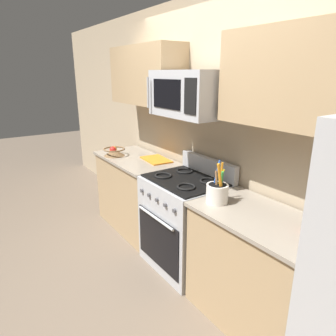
{
  "coord_description": "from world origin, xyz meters",
  "views": [
    {
      "loc": [
        2.15,
        -0.99,
        1.89
      ],
      "look_at": [
        -0.11,
        0.56,
        1.03
      ],
      "focal_mm": 32.47,
      "sensor_mm": 36.0,
      "label": 1
    }
  ],
  "objects_px": {
    "microwave": "(190,94)",
    "utensil_crock": "(217,192)",
    "cutting_board": "(156,160)",
    "range_oven": "(185,222)",
    "bottle_hot_sauce": "(308,216)",
    "fruit_basket": "(114,151)"
  },
  "relations": [
    {
      "from": "microwave",
      "to": "utensil_crock",
      "type": "distance_m",
      "value": 0.91
    },
    {
      "from": "utensil_crock",
      "to": "cutting_board",
      "type": "relative_size",
      "value": 0.87
    },
    {
      "from": "range_oven",
      "to": "bottle_hot_sauce",
      "type": "xyz_separation_m",
      "value": [
        1.2,
        0.06,
        0.54
      ]
    },
    {
      "from": "range_oven",
      "to": "utensil_crock",
      "type": "distance_m",
      "value": 0.76
    },
    {
      "from": "fruit_basket",
      "to": "utensil_crock",
      "type": "bearing_deg",
      "value": 2.26
    },
    {
      "from": "range_oven",
      "to": "microwave",
      "type": "distance_m",
      "value": 1.24
    },
    {
      "from": "range_oven",
      "to": "fruit_basket",
      "type": "height_order",
      "value": "range_oven"
    },
    {
      "from": "range_oven",
      "to": "cutting_board",
      "type": "distance_m",
      "value": 0.88
    },
    {
      "from": "utensil_crock",
      "to": "cutting_board",
      "type": "bearing_deg",
      "value": 169.15
    },
    {
      "from": "utensil_crock",
      "to": "bottle_hot_sauce",
      "type": "height_order",
      "value": "utensil_crock"
    },
    {
      "from": "fruit_basket",
      "to": "cutting_board",
      "type": "relative_size",
      "value": 0.68
    },
    {
      "from": "microwave",
      "to": "utensil_crock",
      "type": "bearing_deg",
      "value": -13.57
    },
    {
      "from": "range_oven",
      "to": "cutting_board",
      "type": "xyz_separation_m",
      "value": [
        -0.75,
        0.14,
        0.44
      ]
    },
    {
      "from": "fruit_basket",
      "to": "cutting_board",
      "type": "bearing_deg",
      "value": 34.06
    },
    {
      "from": "bottle_hot_sauce",
      "to": "utensil_crock",
      "type": "bearing_deg",
      "value": -166.59
    },
    {
      "from": "fruit_basket",
      "to": "bottle_hot_sauce",
      "type": "height_order",
      "value": "bottle_hot_sauce"
    },
    {
      "from": "range_oven",
      "to": "fruit_basket",
      "type": "xyz_separation_m",
      "value": [
        -1.22,
        -0.17,
        0.49
      ]
    },
    {
      "from": "range_oven",
      "to": "microwave",
      "type": "xyz_separation_m",
      "value": [
        -0.0,
        0.03,
        1.24
      ]
    },
    {
      "from": "range_oven",
      "to": "cutting_board",
      "type": "bearing_deg",
      "value": 169.12
    },
    {
      "from": "microwave",
      "to": "bottle_hot_sauce",
      "type": "bearing_deg",
      "value": 1.33
    },
    {
      "from": "utensil_crock",
      "to": "cutting_board",
      "type": "height_order",
      "value": "utensil_crock"
    },
    {
      "from": "utensil_crock",
      "to": "range_oven",
      "type": "bearing_deg",
      "value": 169.19
    }
  ]
}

